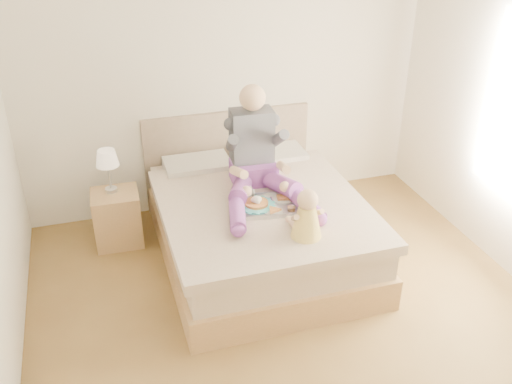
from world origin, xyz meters
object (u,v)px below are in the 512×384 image
object	(u,v)px
tray	(269,203)
baby	(306,217)
adult	(257,160)
bed	(256,221)
nightstand	(117,218)

from	to	relation	value
tray	baby	xyz separation A→B (m)	(0.13, -0.50, 0.13)
adult	tray	bearing A→B (deg)	-87.55
tray	bed	bearing A→B (deg)	105.05
bed	adult	xyz separation A→B (m)	(0.03, 0.08, 0.56)
bed	tray	distance (m)	0.42
tray	baby	bearing A→B (deg)	-66.37
bed	adult	distance (m)	0.57
adult	tray	xyz separation A→B (m)	(-0.00, -0.34, -0.24)
adult	tray	distance (m)	0.41
nightstand	baby	xyz separation A→B (m)	(1.35, -1.28, 0.51)
bed	tray	xyz separation A→B (m)	(0.03, -0.26, 0.33)
baby	adult	bearing A→B (deg)	92.56
nightstand	tray	world-z (taller)	tray
nightstand	tray	bearing A→B (deg)	-30.67
adult	tray	size ratio (longest dim) A/B	2.03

